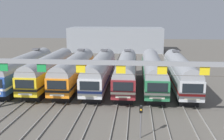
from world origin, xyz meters
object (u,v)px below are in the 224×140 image
Objects in this scene: commuter_train_silver at (100,70)px; catenary_gantry at (81,71)px; commuter_train_maroon at (126,70)px; commuter_train_yellow at (49,69)px; yard_signal_mast at (141,116)px; commuter_train_orange at (74,69)px; commuter_train_green at (153,71)px; commuter_train_stainless at (180,71)px; commuter_train_blue at (24,68)px.

catenary_gantry is at bearing -90.00° from commuter_train_silver.
commuter_train_silver is 13.77m from catenary_gantry.
commuter_train_maroon is 14.30m from catenary_gantry.
commuter_train_silver is 3.86m from commuter_train_maroon.
commuter_train_yellow is 5.97× the size of yard_signal_mast.
commuter_train_silver is at bearing 0.00° from commuter_train_orange.
commuter_train_yellow is 0.64× the size of catenary_gantry.
commuter_train_stainless is (3.86, 0.00, 0.00)m from commuter_train_green.
commuter_train_maroon reaches higher than commuter_train_green.
commuter_train_blue is at bearing 179.94° from commuter_train_yellow.
commuter_train_blue is 11.58m from commuter_train_silver.
commuter_train_silver is at bearing 179.97° from commuter_train_green.
yard_signal_mast is (-1.93, -16.13, -0.58)m from commuter_train_green.
commuter_train_orange is at bearing 179.98° from commuter_train_green.
commuter_train_maroon is at bearing 96.82° from yard_signal_mast.
commuter_train_yellow is 3.86m from commuter_train_orange.
commuter_train_maroon is at bearing 179.94° from commuter_train_green.
catenary_gantry is at bearing -49.39° from commuter_train_blue.
commuter_train_silver is 0.64× the size of catenary_gantry.
commuter_train_blue is at bearing 179.99° from commuter_train_green.
commuter_train_maroon is at bearing 180.00° from commuter_train_stainless.
commuter_train_silver is (3.86, 0.00, 0.00)m from commuter_train_orange.
commuter_train_blue is 15.43m from commuter_train_maroon.
commuter_train_silver reaches higher than commuter_train_yellow.
yard_signal_mast is (-5.79, -16.14, -0.58)m from commuter_train_stainless.
commuter_train_orange reaches higher than commuter_train_green.
commuter_train_yellow is 1.00× the size of commuter_train_stainless.
commuter_train_green is (7.72, -0.00, -0.00)m from commuter_train_silver.
commuter_train_stainless is at bearing 0.00° from commuter_train_orange.
commuter_train_blue is 1.00× the size of commuter_train_silver.
yard_signal_mast is (13.51, -16.13, -0.58)m from commuter_train_yellow.
commuter_train_maroon is 5.97× the size of yard_signal_mast.
commuter_train_yellow is at bearing -179.94° from commuter_train_orange.
commuter_train_silver is (7.72, 0.00, 0.00)m from commuter_train_yellow.
commuter_train_orange reaches higher than commuter_train_yellow.
commuter_train_blue is 1.00× the size of commuter_train_maroon.
commuter_train_yellow is at bearing 129.94° from yard_signal_mast.
catenary_gantry reaches higher than commuter_train_silver.
catenary_gantry is at bearing -119.76° from commuter_train_green.
commuter_train_silver is at bearing 0.03° from commuter_train_yellow.
commuter_train_silver is 17.15m from yard_signal_mast.
commuter_train_orange is at bearing 120.87° from yard_signal_mast.
commuter_train_green is 5.97× the size of yard_signal_mast.
catenary_gantry is (-7.72, -13.49, 2.72)m from commuter_train_green.
catenary_gantry is 7.16m from yard_signal_mast.
commuter_train_yellow is 7.72m from commuter_train_silver.
commuter_train_orange is at bearing 0.00° from commuter_train_blue.
commuter_train_orange is 1.00× the size of commuter_train_green.
commuter_train_stainless is (7.72, 0.00, 0.00)m from commuter_train_maroon.
commuter_train_stainless reaches higher than commuter_train_green.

